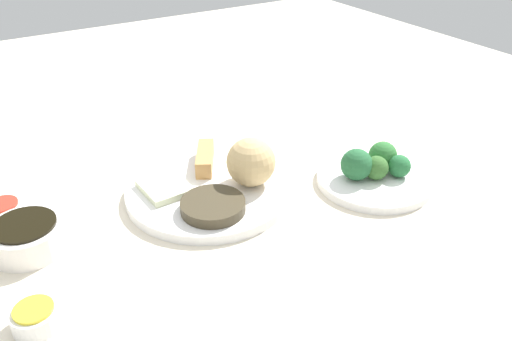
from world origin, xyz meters
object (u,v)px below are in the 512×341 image
sauce_ramekin_hot_mustard (36,318)px  sauce_ramekin_sweet_and_sour (4,212)px  soy_sauce_bowl (27,237)px  main_plate (209,191)px  broccoli_plate (374,179)px

sauce_ramekin_hot_mustard → sauce_ramekin_sweet_and_sour: bearing=-91.5°
soy_sauce_bowl → sauce_ramekin_sweet_and_sour: 0.10m
sauce_ramekin_hot_mustard → soy_sauce_bowl: bearing=-98.3°
main_plate → broccoli_plate: 0.28m
broccoli_plate → soy_sauce_bowl: (0.54, -0.12, 0.01)m
sauce_ramekin_sweet_and_sour → soy_sauce_bowl: bearing=99.7°
sauce_ramekin_sweet_and_sour → broccoli_plate: bearing=158.4°
main_plate → soy_sauce_bowl: (0.28, -0.01, 0.01)m
sauce_ramekin_sweet_and_sour → main_plate: bearing=160.7°
sauce_ramekin_sweet_and_sour → sauce_ramekin_hot_mustard: bearing=88.5°
main_plate → sauce_ramekin_hot_mustard: sauce_ramekin_hot_mustard is taller
soy_sauce_bowl → sauce_ramekin_sweet_and_sour: size_ratio=1.87×
soy_sauce_bowl → sauce_ramekin_hot_mustard: 0.16m
main_plate → sauce_ramekin_sweet_and_sour: sauce_ramekin_sweet_and_sour is taller
broccoli_plate → sauce_ramekin_sweet_and_sour: (0.56, -0.22, 0.01)m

